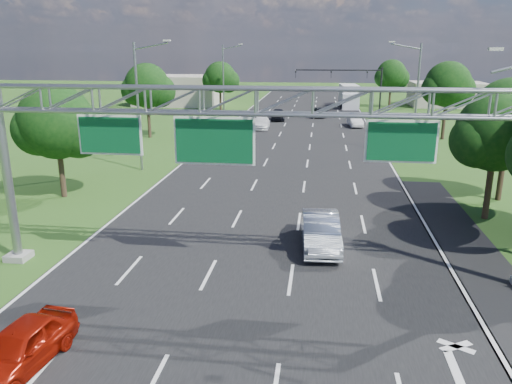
% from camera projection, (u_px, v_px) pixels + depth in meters
% --- Properties ---
extents(ground, '(220.00, 220.00, 0.00)m').
position_uv_depth(ground, '(283.00, 174.00, 39.18)').
color(ground, '#2C5118').
rests_on(ground, ground).
extents(road, '(18.00, 180.00, 0.02)m').
position_uv_depth(road, '(283.00, 174.00, 39.18)').
color(road, black).
rests_on(road, ground).
extents(road_flare, '(3.00, 30.00, 0.02)m').
position_uv_depth(road_flare, '(479.00, 266.00, 22.66)').
color(road_flare, black).
rests_on(road_flare, ground).
extents(sign_gantry, '(23.50, 1.00, 9.56)m').
position_uv_depth(sign_gantry, '(258.00, 116.00, 20.08)').
color(sign_gantry, gray).
rests_on(sign_gantry, ground).
extents(traffic_signal, '(12.21, 0.24, 7.00)m').
position_uv_depth(traffic_signal, '(356.00, 81.00, 70.16)').
color(traffic_signal, black).
rests_on(traffic_signal, ground).
extents(streetlight_l_near, '(2.97, 0.22, 10.16)m').
position_uv_depth(streetlight_l_near, '(140.00, 101.00, 39.04)').
color(streetlight_l_near, gray).
rests_on(streetlight_l_near, ground).
extents(streetlight_l_far, '(2.97, 0.22, 10.16)m').
position_uv_depth(streetlight_l_far, '(225.00, 77.00, 72.39)').
color(streetlight_l_far, gray).
rests_on(streetlight_l_far, ground).
extents(streetlight_r_mid, '(2.97, 0.22, 10.16)m').
position_uv_depth(streetlight_r_mid, '(415.00, 93.00, 45.75)').
color(streetlight_r_mid, gray).
rests_on(streetlight_r_mid, ground).
extents(tree_verge_la, '(5.76, 4.80, 7.40)m').
position_uv_depth(tree_verge_la, '(58.00, 126.00, 32.01)').
color(tree_verge_la, '#2D2116').
rests_on(tree_verge_la, ground).
extents(tree_verge_lb, '(5.76, 4.80, 8.06)m').
position_uv_depth(tree_verge_lb, '(148.00, 88.00, 53.99)').
color(tree_verge_lb, '#2D2116').
rests_on(tree_verge_lb, ground).
extents(tree_verge_lc, '(5.76, 4.80, 7.62)m').
position_uv_depth(tree_verge_lc, '(221.00, 79.00, 77.56)').
color(tree_verge_lc, '#2D2116').
rests_on(tree_verge_lc, ground).
extents(tree_verge_rd, '(5.76, 4.80, 8.28)m').
position_uv_depth(tree_verge_rd, '(448.00, 87.00, 52.80)').
color(tree_verge_rd, '#2D2116').
rests_on(tree_verge_rd, ground).
extents(tree_verge_re, '(5.76, 4.80, 7.84)m').
position_uv_depth(tree_verge_re, '(392.00, 76.00, 81.75)').
color(tree_verge_re, '#2D2116').
rests_on(tree_verge_re, ground).
extents(building_left, '(14.00, 10.00, 5.00)m').
position_uv_depth(building_left, '(179.00, 90.00, 86.96)').
color(building_left, '#AEA292').
rests_on(building_left, ground).
extents(building_right, '(12.00, 9.00, 4.00)m').
position_uv_depth(building_right, '(447.00, 94.00, 85.17)').
color(building_right, '#AEA292').
rests_on(building_right, ground).
extents(red_coupe, '(2.18, 4.37, 1.43)m').
position_uv_depth(red_coupe, '(20.00, 347.00, 15.27)').
color(red_coupe, '#921306').
rests_on(red_coupe, ground).
extents(silver_sedan, '(2.12, 5.19, 1.67)m').
position_uv_depth(silver_sedan, '(321.00, 231.00, 24.65)').
color(silver_sedan, silver).
rests_on(silver_sedan, ground).
extents(car_queue_a, '(2.19, 5.02, 1.44)m').
position_uv_depth(car_queue_a, '(261.00, 123.00, 61.43)').
color(car_queue_a, white).
rests_on(car_queue_a, ground).
extents(car_queue_b, '(2.62, 4.88, 1.30)m').
position_uv_depth(car_queue_b, '(319.00, 113.00, 71.68)').
color(car_queue_b, black).
rests_on(car_queue_b, ground).
extents(car_queue_c, '(2.15, 4.67, 1.55)m').
position_uv_depth(car_queue_c, '(278.00, 115.00, 68.59)').
color(car_queue_c, black).
rests_on(car_queue_c, ground).
extents(car_queue_d, '(1.98, 4.42, 1.41)m').
position_uv_depth(car_queue_d, '(355.00, 121.00, 62.97)').
color(car_queue_d, silver).
rests_on(car_queue_d, ground).
extents(box_truck, '(3.26, 9.71, 3.61)m').
position_uv_depth(box_truck, '(349.00, 97.00, 83.89)').
color(box_truck, silver).
rests_on(box_truck, ground).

